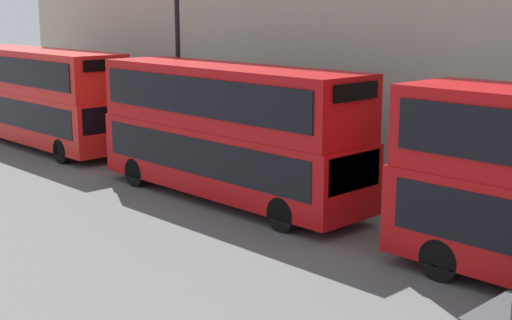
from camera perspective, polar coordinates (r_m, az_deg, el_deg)
The scene contains 4 objects.
bus_second_in_queue at distance 22.74m, azimuth -2.28°, elevation 2.64°, with size 2.59×10.35×4.35m.
bus_third_in_queue at distance 33.27m, azimuth -16.99°, elevation 5.12°, with size 2.59×11.10×4.33m.
street_lamp at distance 27.09m, azimuth -6.26°, elevation 8.15°, with size 0.44×0.44×7.03m.
pedestrian at distance 22.43m, azimuth 7.05°, elevation -1.74°, with size 0.36×0.36×1.73m.
Camera 1 is at (-13.24, 1.36, 6.14)m, focal length 50.00 mm.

